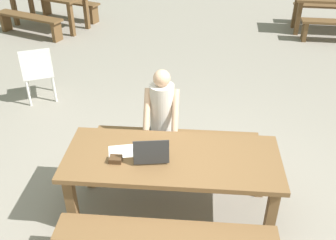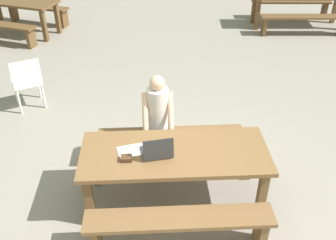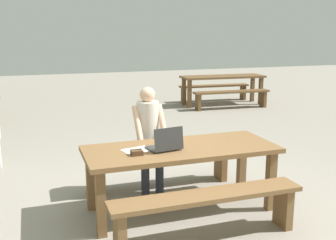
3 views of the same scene
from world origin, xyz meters
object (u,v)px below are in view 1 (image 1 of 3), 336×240
at_px(laptop, 151,154).
at_px(person_seated, 162,117).
at_px(plastic_chair, 38,72).
at_px(picnic_table_front, 172,164).
at_px(small_pouch, 116,159).

relative_size(laptop, person_seated, 0.28).
bearing_deg(person_seated, plastic_chair, 142.82).
height_order(picnic_table_front, laptop, laptop).
distance_m(picnic_table_front, person_seated, 0.69).
distance_m(picnic_table_front, small_pouch, 0.55).
bearing_deg(picnic_table_front, laptop, -164.28).
relative_size(person_seated, plastic_chair, 1.45).
xyz_separation_m(small_pouch, person_seated, (0.36, 0.78, -0.01)).
bearing_deg(small_pouch, person_seated, 65.45).
bearing_deg(small_pouch, picnic_table_front, 12.78).
height_order(picnic_table_front, small_pouch, small_pouch).
distance_m(small_pouch, person_seated, 0.86).
height_order(picnic_table_front, person_seated, person_seated).
relative_size(laptop, plastic_chair, 0.41).
bearing_deg(plastic_chair, small_pouch, 101.74).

